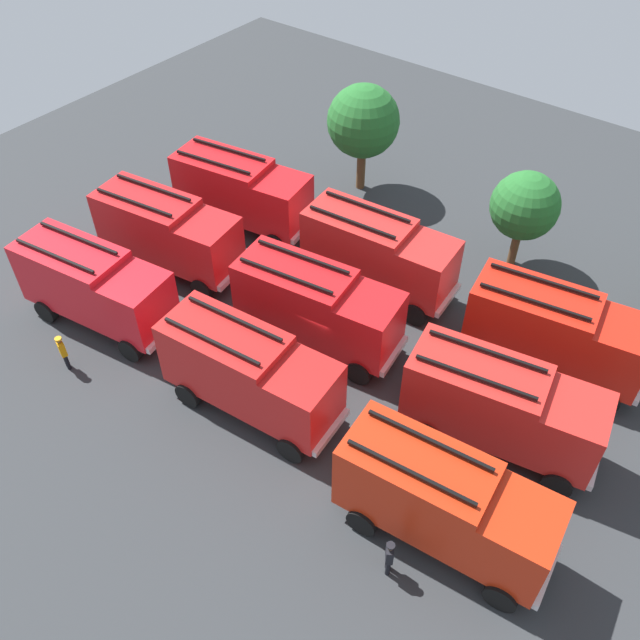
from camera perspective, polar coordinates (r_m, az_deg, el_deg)
ground_plane at (r=29.46m, az=0.00°, el=-1.95°), size 54.40×54.40×0.00m
fire_truck_0 at (r=30.57m, az=-18.56°, el=2.85°), size 7.47×3.57×3.88m
fire_truck_1 at (r=25.62m, az=-6.01°, el=-4.33°), size 7.40×3.31×3.88m
fire_truck_2 at (r=22.58m, az=10.50°, el=-14.79°), size 7.41×3.36×3.88m
fire_truck_3 at (r=32.79m, az=-12.81°, el=7.38°), size 7.48×3.59×3.88m
fire_truck_4 at (r=28.05m, az=-0.27°, el=1.30°), size 7.47×3.57×3.88m
fire_truck_5 at (r=25.31m, az=15.15°, el=-6.94°), size 7.52×3.80×3.88m
fire_truck_6 at (r=35.05m, az=-6.68°, el=10.88°), size 7.49×3.65×3.88m
fire_truck_7 at (r=30.86m, az=4.95°, el=5.79°), size 7.39×3.28×3.88m
fire_truck_8 at (r=28.58m, az=19.35°, el=-0.83°), size 7.50×3.69×3.88m
firefighter_0 at (r=29.74m, az=-20.96°, el=-2.48°), size 0.47×0.36×1.74m
firefighter_1 at (r=27.82m, az=8.25°, el=-3.36°), size 0.44×0.27×1.65m
firefighter_3 at (r=22.77m, az=5.88°, el=-19.30°), size 0.43×0.48×1.71m
tree_0 at (r=37.04m, az=3.69°, el=16.43°), size 3.87×3.87×5.99m
tree_1 at (r=32.91m, az=16.96°, el=9.21°), size 3.22×3.22×4.99m
traffic_cone_0 at (r=31.96m, az=-13.56°, el=1.72°), size 0.39×0.39×0.56m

